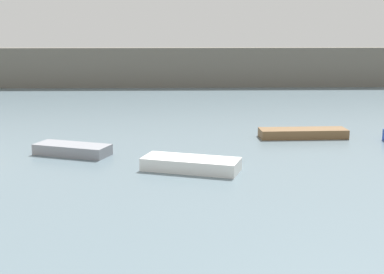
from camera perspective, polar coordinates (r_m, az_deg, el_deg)
embankment_wall at (r=42.46m, az=-14.22°, el=6.96°), size 80.00×1.20×2.92m
rowboat_grey at (r=20.57m, az=-12.26°, el=-1.27°), size 2.94×1.94×0.39m
rowboat_white at (r=17.97m, az=-0.11°, el=-2.83°), size 3.35×2.11×0.42m
rowboat_brown at (r=23.56m, az=11.39°, el=0.39°), size 3.67×1.14×0.37m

